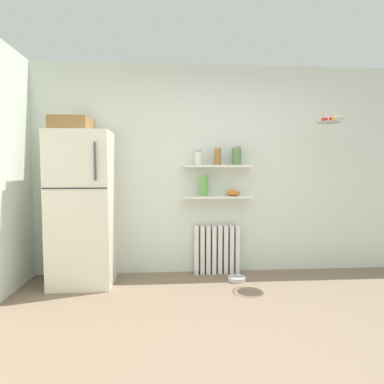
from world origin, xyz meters
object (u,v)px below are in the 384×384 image
at_px(storage_jar_2, 237,156).
at_px(pet_food_bowl, 237,279).
at_px(hanging_fruit_basket, 330,120).
at_px(shelf_bowl, 233,193).
at_px(storage_jar_0, 198,158).
at_px(refrigerator, 83,205).
at_px(storage_jar_1, 218,156).
at_px(vase, 204,186).
at_px(radiator, 217,249).

height_order(storage_jar_2, pet_food_bowl, storage_jar_2).
bearing_deg(hanging_fruit_basket, shelf_bowl, 163.06).
height_order(storage_jar_0, shelf_bowl, storage_jar_0).
bearing_deg(hanging_fruit_basket, refrigerator, 177.82).
bearing_deg(pet_food_bowl, storage_jar_1, 124.30).
distance_m(vase, hanging_fruit_basket, 1.64).
bearing_deg(refrigerator, storage_jar_1, 7.66).
distance_m(storage_jar_2, pet_food_bowl, 1.47).
height_order(vase, pet_food_bowl, vase).
bearing_deg(shelf_bowl, storage_jar_0, 180.00).
xyz_separation_m(refrigerator, storage_jar_0, (1.34, 0.21, 0.55)).
height_order(storage_jar_2, shelf_bowl, storage_jar_2).
distance_m(refrigerator, pet_food_bowl, 1.97).
bearing_deg(shelf_bowl, vase, 180.00).
bearing_deg(storage_jar_0, storage_jar_2, 0.00).
height_order(radiator, pet_food_bowl, radiator).
distance_m(refrigerator, storage_jar_0, 1.46).
relative_size(refrigerator, storage_jar_1, 8.82).
bearing_deg(shelf_bowl, storage_jar_2, 0.00).
distance_m(refrigerator, radiator, 1.70).
relative_size(storage_jar_1, storage_jar_2, 0.94).
bearing_deg(storage_jar_0, pet_food_bowl, -33.25).
relative_size(storage_jar_2, hanging_fruit_basket, 0.70).
relative_size(refrigerator, hanging_fruit_basket, 5.76).
relative_size(storage_jar_1, shelf_bowl, 1.31).
height_order(pet_food_bowl, hanging_fruit_basket, hanging_fruit_basket).
bearing_deg(storage_jar_2, storage_jar_1, -180.00).
xyz_separation_m(storage_jar_0, shelf_bowl, (0.43, 0.00, -0.43)).
distance_m(shelf_bowl, pet_food_bowl, 1.03).
bearing_deg(radiator, storage_jar_2, -7.23).
bearing_deg(hanging_fruit_basket, storage_jar_2, 162.45).
bearing_deg(storage_jar_1, storage_jar_0, 180.00).
bearing_deg(refrigerator, hanging_fruit_basket, -2.18).
bearing_deg(storage_jar_1, storage_jar_2, 0.00).
bearing_deg(refrigerator, vase, 8.56).
bearing_deg(shelf_bowl, refrigerator, -173.18).
bearing_deg(shelf_bowl, pet_food_bowl, -91.37).
bearing_deg(vase, shelf_bowl, 0.00).
bearing_deg(storage_jar_0, shelf_bowl, 0.00).
xyz_separation_m(vase, hanging_fruit_basket, (1.42, -0.32, 0.77)).
xyz_separation_m(storage_jar_1, pet_food_bowl, (0.19, -0.28, -1.44)).
bearing_deg(radiator, vase, -169.88).
relative_size(refrigerator, vase, 7.33).
bearing_deg(vase, storage_jar_0, 180.00).
relative_size(storage_jar_2, vase, 0.89).
bearing_deg(storage_jar_0, vase, 0.00).
bearing_deg(pet_food_bowl, storage_jar_2, 80.86).
relative_size(refrigerator, shelf_bowl, 11.51).
xyz_separation_m(storage_jar_0, storage_jar_2, (0.47, 0.00, 0.02)).
relative_size(storage_jar_1, vase, 0.83).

